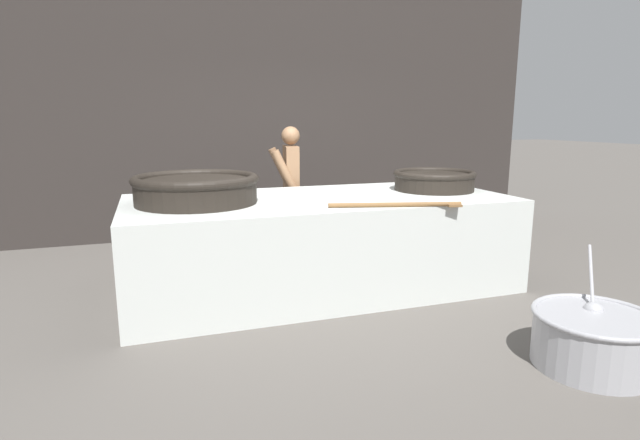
% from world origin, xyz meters
% --- Properties ---
extents(ground_plane, '(60.00, 60.00, 0.00)m').
position_xyz_m(ground_plane, '(0.00, 0.00, 0.00)').
color(ground_plane, '#56514C').
extents(back_wall, '(8.68, 0.24, 3.89)m').
position_xyz_m(back_wall, '(0.00, 2.71, 1.95)').
color(back_wall, '#2D2826').
rests_on(back_wall, ground_plane).
extents(hearth_platform, '(3.66, 1.66, 0.90)m').
position_xyz_m(hearth_platform, '(0.00, 0.00, 0.45)').
color(hearth_platform, silver).
rests_on(hearth_platform, ground_plane).
extents(giant_wok_near, '(1.11, 1.11, 0.26)m').
position_xyz_m(giant_wok_near, '(-1.16, 0.02, 1.04)').
color(giant_wok_near, black).
rests_on(giant_wok_near, hearth_platform).
extents(giant_wok_far, '(0.86, 0.86, 0.21)m').
position_xyz_m(giant_wok_far, '(1.31, 0.08, 1.01)').
color(giant_wok_far, black).
rests_on(giant_wok_far, hearth_platform).
extents(stirring_paddle, '(1.13, 0.36, 0.04)m').
position_xyz_m(stirring_paddle, '(0.49, -0.74, 0.92)').
color(stirring_paddle, brown).
rests_on(stirring_paddle, hearth_platform).
extents(cook, '(0.40, 0.60, 1.56)m').
position_xyz_m(cook, '(0.04, 1.23, 0.84)').
color(cook, '#8C6647').
rests_on(cook, ground_plane).
extents(prep_bowl_vegetables, '(0.83, 0.90, 0.70)m').
position_xyz_m(prep_bowl_vegetables, '(1.20, -2.16, 0.21)').
color(prep_bowl_vegetables, '#9E9EA3').
rests_on(prep_bowl_vegetables, ground_plane).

